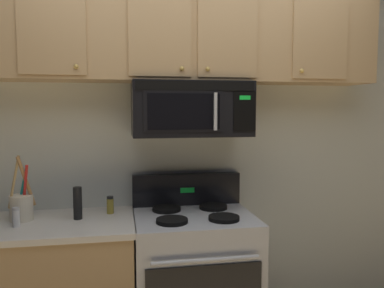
# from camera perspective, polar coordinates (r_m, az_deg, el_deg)

# --- Properties ---
(back_wall) EXTENTS (5.20, 0.10, 2.70)m
(back_wall) POSITION_cam_1_polar(r_m,az_deg,el_deg) (2.81, -1.10, 0.53)
(back_wall) COLOR silver
(back_wall) RESTS_ON ground_plane
(stove_range) EXTENTS (0.76, 0.69, 1.12)m
(stove_range) POSITION_cam_1_polar(r_m,az_deg,el_deg) (2.68, 0.27, -19.24)
(stove_range) COLOR #B7BABF
(stove_range) RESTS_ON ground_plane
(over_range_microwave) EXTENTS (0.76, 0.43, 0.35)m
(over_range_microwave) POSITION_cam_1_polar(r_m,az_deg,el_deg) (2.56, -0.21, 5.13)
(over_range_microwave) COLOR black
(upper_cabinets) EXTENTS (2.50, 0.36, 0.55)m
(upper_cabinets) POSITION_cam_1_polar(r_m,az_deg,el_deg) (2.63, -0.33, 14.98)
(upper_cabinets) COLOR tan
(utensil_crock_cream) EXTENTS (0.15, 0.14, 0.40)m
(utensil_crock_cream) POSITION_cam_1_polar(r_m,az_deg,el_deg) (2.61, -23.62, -8.16)
(utensil_crock_cream) COLOR beige
(utensil_crock_cream) RESTS_ON counter_segment
(salt_shaker) EXTENTS (0.04, 0.04, 0.11)m
(salt_shaker) POSITION_cam_1_polar(r_m,az_deg,el_deg) (2.49, -24.28, -9.72)
(salt_shaker) COLOR white
(salt_shaker) RESTS_ON counter_segment
(pepper_mill) EXTENTS (0.05, 0.05, 0.20)m
(pepper_mill) POSITION_cam_1_polar(r_m,az_deg,el_deg) (2.52, -16.35, -8.28)
(pepper_mill) COLOR black
(pepper_mill) RESTS_ON counter_segment
(spice_jar) EXTENTS (0.04, 0.04, 0.11)m
(spice_jar) POSITION_cam_1_polar(r_m,az_deg,el_deg) (2.61, -11.85, -8.69)
(spice_jar) COLOR olive
(spice_jar) RESTS_ON counter_segment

